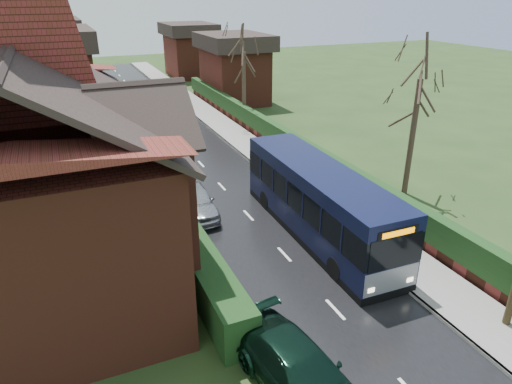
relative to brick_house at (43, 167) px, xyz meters
name	(u,v)px	position (x,y,z in m)	size (l,w,h in m)	color
ground	(307,280)	(8.73, -4.78, -4.38)	(140.00, 140.00, 0.00)	#30471E
road	(222,187)	(8.73, 5.22, -4.37)	(6.00, 100.00, 0.02)	black
pavement	(288,175)	(12.98, 5.22, -4.31)	(2.50, 100.00, 0.14)	slate
kerb_right	(270,178)	(11.78, 5.22, -4.31)	(0.12, 100.00, 0.14)	gray
kerb_left	(169,195)	(5.68, 5.22, -4.33)	(0.12, 100.00, 0.10)	gray
front_hedge	(176,225)	(4.83, 0.22, -3.58)	(1.20, 16.00, 1.60)	black
picket_fence	(193,229)	(5.58, 0.22, -3.93)	(0.10, 16.00, 0.90)	gray
right_wall_hedge	(311,156)	(14.53, 5.22, -3.36)	(0.60, 50.00, 1.80)	#60291B
brick_house	(43,167)	(0.00, 0.00, 0.00)	(9.30, 14.60, 10.30)	#60291B
bus	(319,203)	(10.93, -1.78, -2.77)	(2.66, 10.73, 3.25)	black
car_silver	(195,201)	(6.38, 2.47, -3.65)	(1.72, 4.28, 1.46)	#B1B3B6
car_green	(300,372)	(5.83, -9.43, -3.65)	(2.04, 5.01, 1.45)	black
car_distant	(161,92)	(10.73, 29.48, -3.72)	(1.38, 3.97, 1.31)	black
bus_stop_sign	(344,186)	(12.73, -1.05, -2.55)	(0.16, 0.42, 2.78)	slate
tree_right_near	(422,70)	(17.73, 0.31, 2.34)	(4.16, 4.16, 8.98)	#35271F
tree_right_far	(243,46)	(14.73, 16.53, 1.95)	(4.38, 4.38, 8.46)	#372A21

